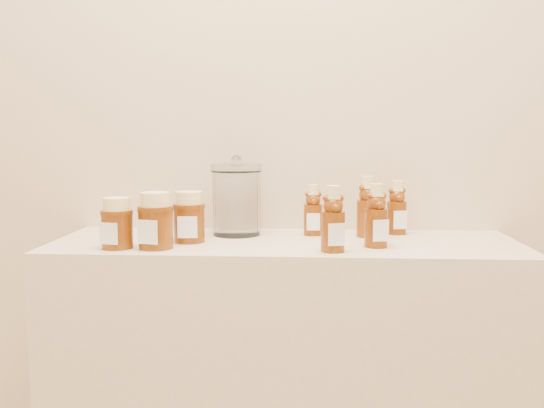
# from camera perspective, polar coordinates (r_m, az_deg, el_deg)

# --- Properties ---
(wall_back) EXTENTS (3.50, 0.02, 2.70)m
(wall_back) POSITION_cam_1_polar(r_m,az_deg,el_deg) (1.75, 1.56, 12.35)
(wall_back) COLOR #CAAE88
(wall_back) RESTS_ON ground
(display_table) EXTENTS (1.20, 0.40, 0.90)m
(display_table) POSITION_cam_1_polar(r_m,az_deg,el_deg) (1.71, 1.22, -18.56)
(display_table) COLOR #C3B08F
(display_table) RESTS_ON ground
(bear_bottle_back_left) EXTENTS (0.06, 0.06, 0.16)m
(bear_bottle_back_left) POSITION_cam_1_polar(r_m,az_deg,el_deg) (1.65, 3.88, -0.24)
(bear_bottle_back_left) COLOR #562206
(bear_bottle_back_left) RESTS_ON display_table
(bear_bottle_back_mid) EXTENTS (0.08, 0.08, 0.18)m
(bear_bottle_back_mid) POSITION_cam_1_polar(r_m,az_deg,el_deg) (1.64, 9.02, 0.13)
(bear_bottle_back_mid) COLOR #562206
(bear_bottle_back_mid) RESTS_ON display_table
(bear_bottle_back_right) EXTENTS (0.07, 0.07, 0.17)m
(bear_bottle_back_right) POSITION_cam_1_polar(r_m,az_deg,el_deg) (1.70, 11.67, 0.03)
(bear_bottle_back_right) COLOR #562206
(bear_bottle_back_right) RESTS_ON display_table
(bear_bottle_front_left) EXTENTS (0.07, 0.07, 0.18)m
(bear_bottle_front_left) POSITION_cam_1_polar(r_m,az_deg,el_deg) (1.43, 5.76, -0.98)
(bear_bottle_front_left) COLOR #562206
(bear_bottle_front_left) RESTS_ON display_table
(bear_bottle_front_right) EXTENTS (0.08, 0.08, 0.18)m
(bear_bottle_front_right) POSITION_cam_1_polar(r_m,az_deg,el_deg) (1.50, 9.80, -0.68)
(bear_bottle_front_right) COLOR #562206
(bear_bottle_front_right) RESTS_ON display_table
(honey_jar_left) EXTENTS (0.09, 0.09, 0.12)m
(honey_jar_left) POSITION_cam_1_polar(r_m,az_deg,el_deg) (1.51, -14.38, -1.75)
(honey_jar_left) COLOR #562206
(honey_jar_left) RESTS_ON display_table
(honey_jar_back) EXTENTS (0.09, 0.09, 0.13)m
(honey_jar_back) POSITION_cam_1_polar(r_m,az_deg,el_deg) (1.56, -7.81, -1.20)
(honey_jar_back) COLOR #562206
(honey_jar_back) RESTS_ON display_table
(honey_jar_front) EXTENTS (0.10, 0.10, 0.14)m
(honey_jar_front) POSITION_cam_1_polar(r_m,az_deg,el_deg) (1.49, -10.90, -1.53)
(honey_jar_front) COLOR #562206
(honey_jar_front) RESTS_ON display_table
(glass_canister) EXTENTS (0.15, 0.15, 0.21)m
(glass_canister) POSITION_cam_1_polar(r_m,az_deg,el_deg) (1.65, -3.37, 0.73)
(glass_canister) COLOR white
(glass_canister) RESTS_ON display_table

